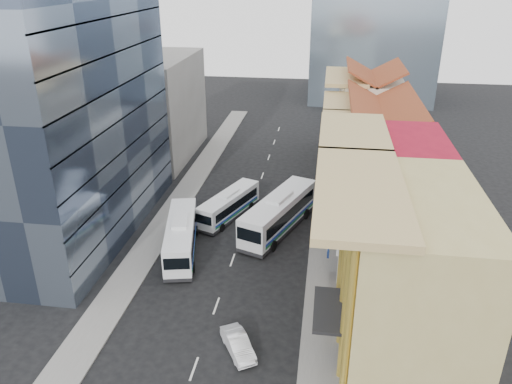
% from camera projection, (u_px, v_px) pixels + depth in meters
% --- Properties ---
extents(ground, '(200.00, 200.00, 0.00)m').
position_uv_depth(ground, '(190.00, 380.00, 32.92)').
color(ground, black).
rests_on(ground, ground).
extents(sidewalk_right, '(3.00, 90.00, 0.15)m').
position_uv_depth(sidewalk_right, '(326.00, 230.00, 51.64)').
color(sidewalk_right, slate).
rests_on(sidewalk_right, ground).
extents(sidewalk_left, '(3.00, 90.00, 0.15)m').
position_uv_depth(sidewalk_left, '(167.00, 219.00, 53.87)').
color(sidewalk_left, slate).
rests_on(sidewalk_left, ground).
extents(shophouse_tan, '(8.00, 14.00, 12.00)m').
position_uv_depth(shophouse_tan, '(409.00, 278.00, 33.14)').
color(shophouse_tan, tan).
rests_on(shophouse_tan, ground).
extents(shophouse_red, '(8.00, 10.00, 12.00)m').
position_uv_depth(shophouse_red, '(391.00, 202.00, 43.97)').
color(shophouse_red, maroon).
rests_on(shophouse_red, ground).
extents(shophouse_cream_near, '(8.00, 9.00, 10.00)m').
position_uv_depth(shophouse_cream_near, '(381.00, 173.00, 52.96)').
color(shophouse_cream_near, beige).
rests_on(shophouse_cream_near, ground).
extents(shophouse_cream_mid, '(8.00, 9.00, 10.00)m').
position_uv_depth(shophouse_cream_mid, '(375.00, 146.00, 61.09)').
color(shophouse_cream_mid, beige).
rests_on(shophouse_cream_mid, ground).
extents(shophouse_cream_far, '(8.00, 12.00, 11.00)m').
position_uv_depth(shophouse_cream_far, '(370.00, 118.00, 70.36)').
color(shophouse_cream_far, beige).
rests_on(shophouse_cream_far, ground).
extents(office_tower, '(12.00, 26.00, 30.00)m').
position_uv_depth(office_tower, '(57.00, 85.00, 46.18)').
color(office_tower, '#3A475D').
rests_on(office_tower, ground).
extents(office_block_far, '(10.00, 18.00, 14.00)m').
position_uv_depth(office_block_far, '(156.00, 107.00, 70.09)').
color(office_block_far, gray).
rests_on(office_block_far, ground).
extents(bus_left_near, '(4.83, 11.23, 3.51)m').
position_uv_depth(bus_left_near, '(181.00, 236.00, 47.08)').
color(bus_left_near, white).
rests_on(bus_left_near, ground).
extents(bus_left_far, '(5.55, 9.69, 3.06)m').
position_uv_depth(bus_left_far, '(229.00, 204.00, 53.88)').
color(bus_left_far, silver).
rests_on(bus_left_far, ground).
extents(bus_right, '(7.15, 12.76, 4.02)m').
position_uv_depth(bus_right, '(279.00, 213.00, 50.99)').
color(bus_right, silver).
rests_on(bus_right, ground).
extents(sedan_right, '(3.23, 4.14, 1.32)m').
position_uv_depth(sedan_right, '(238.00, 344.00, 35.09)').
color(sedan_right, white).
rests_on(sedan_right, ground).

